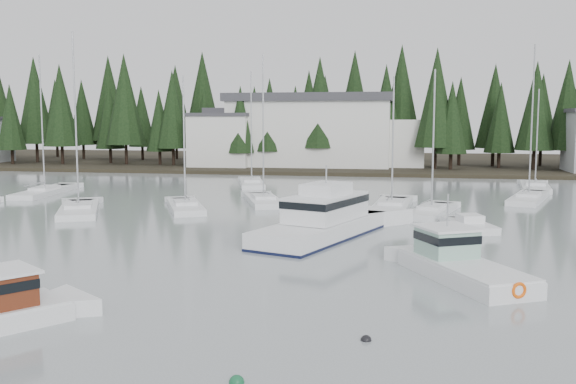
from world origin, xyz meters
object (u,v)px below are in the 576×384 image
Objects in this scene: harbor_inn at (324,131)px; sailboat_0 at (535,188)px; sailboat_10 at (79,211)px; sailboat_9 at (252,185)px; house_west at (222,139)px; lobster_boat_teal at (460,267)px; sailboat_8 at (529,200)px; sailboat_7 at (264,202)px; cabin_cruiser_center at (323,225)px; sailboat_5 at (45,193)px; runabout_1 at (470,227)px; sailboat_13 at (185,209)px; sailboat_4 at (392,208)px; sailboat_12 at (431,213)px.

harbor_inn is 35.95m from sailboat_0.
sailboat_9 is at bearing -45.93° from sailboat_10.
lobster_boat_teal is (29.81, -62.79, -4.12)m from house_west.
sailboat_0 is 10.90m from sailboat_8.
sailboat_8 is 40.28m from sailboat_10.
harbor_inn is at bearing -20.82° from sailboat_7.
cabin_cruiser_center is at bearing -175.19° from sailboat_7.
sailboat_0 is at bearing -102.96° from sailboat_9.
lobster_boat_teal is 0.74× the size of sailboat_0.
sailboat_8 is at bearing 174.11° from sailboat_0.
sailboat_9 reaches higher than house_west.
sailboat_10 is (1.11, -45.84, -4.58)m from house_west.
sailboat_9 is at bearing 41.42° from cabin_cruiser_center.
sailboat_5 reaches higher than runabout_1.
sailboat_13 is at bearing 112.03° from sailboat_7.
sailboat_5 is 15.14m from sailboat_10.
sailboat_10 is at bearing -105.81° from harbor_inn.
house_west is 35.78m from sailboat_5.
sailboat_4 is at bearing 14.99° from runabout_1.
sailboat_10 is at bearing 129.05° from sailboat_8.
sailboat_13 is at bearing -93.34° from sailboat_10.
sailboat_0 is 31.31m from sailboat_9.
cabin_cruiser_center is at bearing -174.81° from sailboat_9.
cabin_cruiser_center is 14.54m from sailboat_4.
sailboat_13 is (-17.09, -3.31, 0.01)m from sailboat_4.
house_west is 15.45m from harbor_inn.
sailboat_9 is (-19.85, 40.36, -0.46)m from lobster_boat_teal.
harbor_inn is at bearing -39.10° from sailboat_5.
sailboat_0 is at bearing 4.18° from sailboat_8.
sailboat_5 is at bearing 106.28° from sailboat_9.
harbor_inn is 51.44m from sailboat_10.
runabout_1 is at bearing -120.16° from sailboat_10.
sailboat_0 is at bearing -34.11° from sailboat_4.
sailboat_10 is 30.67m from runabout_1.
harbor_inn is at bearing -32.02° from sailboat_13.
sailboat_4 reaches higher than sailboat_0.
sailboat_9 reaches higher than sailboat_13.
sailboat_12 is (38.14, -7.44, -0.00)m from sailboat_5.
house_west is at bearing 17.13° from runabout_1.
sailboat_4 is 25.89m from sailboat_10.
sailboat_8 is 2.63× the size of runabout_1.
sailboat_4 is at bearing 140.76° from sailboat_8.
sailboat_8 is at bearing -17.00° from cabin_cruiser_center.
sailboat_4 is at bearing -56.36° from house_west.
harbor_inn is 2.27× the size of cabin_cruiser_center.
sailboat_5 is (-38.59, 28.41, -0.46)m from lobster_boat_teal.
sailboat_12 is at bearing -151.23° from sailboat_9.
sailboat_0 is at bearing -81.46° from sailboat_5.
sailboat_7 is at bearing 41.15° from runabout_1.
cabin_cruiser_center is 1.12× the size of sailboat_4.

